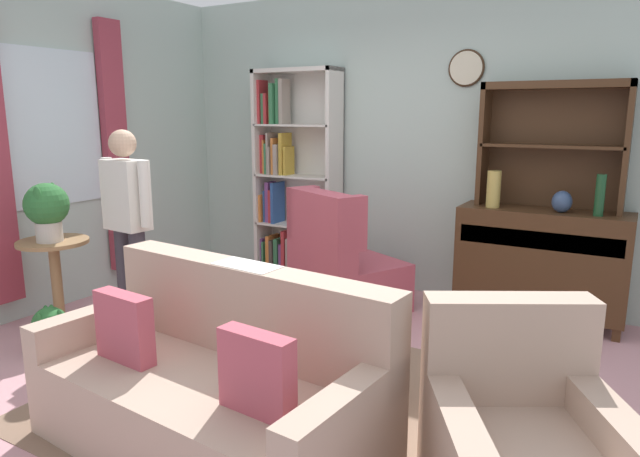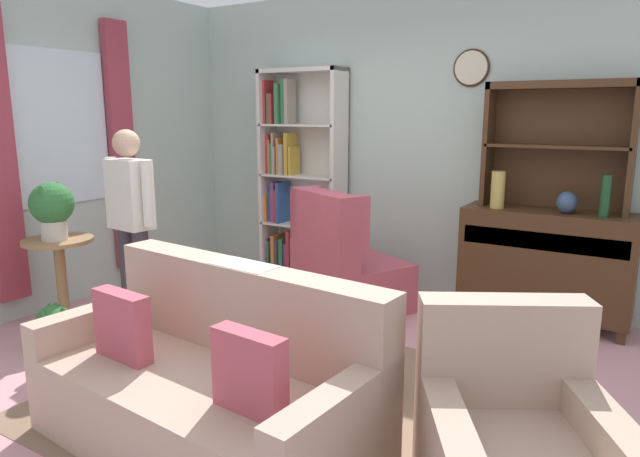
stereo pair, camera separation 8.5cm
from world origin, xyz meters
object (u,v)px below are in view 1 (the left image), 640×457
at_px(couch_floral, 213,390).
at_px(wingback_chair, 341,267).
at_px(vase_tall, 494,189).
at_px(potted_plant_small, 50,326).
at_px(potted_plant_large, 47,208).
at_px(person_reading, 128,218).
at_px(sideboard_hutch, 553,128).
at_px(plant_stand, 56,276).
at_px(sideboard, 541,260).
at_px(armchair_floral, 521,451).
at_px(book_stack, 313,321).
at_px(bottle_wine, 600,195).
at_px(vase_round, 562,202).
at_px(bookshelf, 290,179).
at_px(coffee_table, 317,332).

height_order(couch_floral, wingback_chair, wingback_chair).
distance_m(vase_tall, potted_plant_small, 3.53).
distance_m(potted_plant_large, person_reading, 0.60).
distance_m(sideboard_hutch, plant_stand, 4.05).
xyz_separation_m(sideboard, wingback_chair, (-1.51, -0.61, -0.13)).
bearing_deg(sideboard, wingback_chair, -157.95).
xyz_separation_m(armchair_floral, person_reading, (-2.99, 0.61, 0.62)).
bearing_deg(vase_tall, sideboard, 11.63).
height_order(potted_plant_large, book_stack, potted_plant_large).
bearing_deg(couch_floral, armchair_floral, 10.69).
bearing_deg(vase_tall, armchair_floral, -73.04).
height_order(vase_tall, plant_stand, vase_tall).
height_order(armchair_floral, wingback_chair, wingback_chair).
bearing_deg(person_reading, bottle_wine, 30.12).
height_order(vase_round, wingback_chair, vase_round).
relative_size(vase_round, potted_plant_large, 0.38).
distance_m(bottle_wine, potted_plant_large, 4.12).
relative_size(bookshelf, potted_plant_large, 4.74).
relative_size(bookshelf, coffee_table, 2.62).
distance_m(bottle_wine, armchair_floral, 2.50).
relative_size(wingback_chair, plant_stand, 1.46).
height_order(plant_stand, person_reading, person_reading).
bearing_deg(bottle_wine, couch_floral, -119.45).
distance_m(vase_round, couch_floral, 3.02).
xyz_separation_m(plant_stand, person_reading, (0.53, 0.27, 0.46)).
bearing_deg(coffee_table, bookshelf, 126.67).
relative_size(couch_floral, book_stack, 8.88).
distance_m(armchair_floral, coffee_table, 1.44).
bearing_deg(potted_plant_small, wingback_chair, 52.94).
bearing_deg(armchair_floral, sideboard, 97.79).
bearing_deg(plant_stand, person_reading, 27.34).
bearing_deg(couch_floral, coffee_table, 82.28).
distance_m(potted_plant_large, coffee_table, 2.28).
bearing_deg(person_reading, vase_tall, 38.09).
relative_size(sideboard, coffee_table, 1.62).
distance_m(plant_stand, potted_plant_large, 0.54).
relative_size(wingback_chair, person_reading, 0.68).
distance_m(bookshelf, bottle_wine, 2.86).
xyz_separation_m(bookshelf, potted_plant_small, (-0.41, -2.51, -0.82)).
xyz_separation_m(sideboard, couch_floral, (-1.10, -2.73, -0.20)).
bearing_deg(armchair_floral, bottle_wine, 88.71).
bearing_deg(coffee_table, couch_floral, -97.72).
relative_size(vase_round, coffee_table, 0.21).
bearing_deg(book_stack, person_reading, 176.62).
bearing_deg(vase_round, book_stack, -120.59).
bearing_deg(bottle_wine, sideboard_hutch, 153.04).
distance_m(couch_floral, book_stack, 0.80).
xyz_separation_m(armchair_floral, potted_plant_small, (-3.21, 0.04, -0.09)).
xyz_separation_m(vase_tall, plant_stand, (-2.80, -2.05, -0.62)).
bearing_deg(potted_plant_large, book_stack, 5.62).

